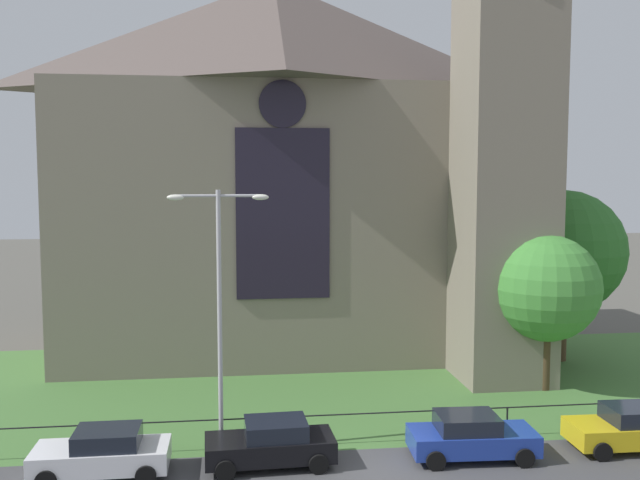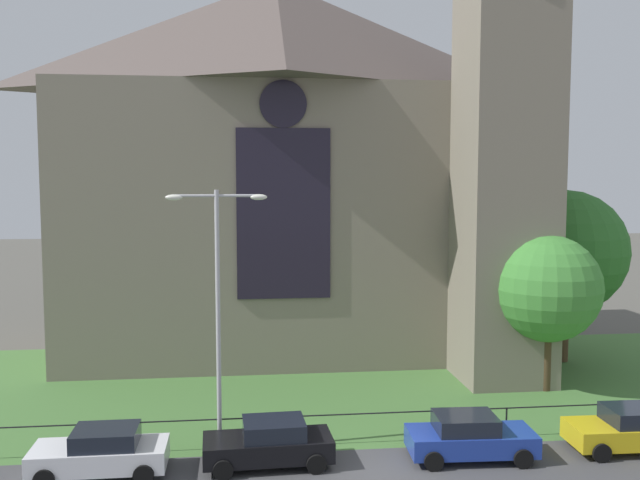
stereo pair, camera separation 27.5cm
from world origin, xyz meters
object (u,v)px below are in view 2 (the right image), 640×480
tree_right_near (547,289)px  parked_car_black (269,443)px  church_building (291,162)px  parked_car_blue (469,437)px  parked_car_yellow (631,429)px  streetlamp_near (218,289)px  parked_car_white (101,452)px  tree_right_far (564,252)px

tree_right_near → parked_car_black: 14.74m
parked_car_black → church_building: bearing=-99.2°
parked_car_blue → parked_car_yellow: bearing=3.3°
streetlamp_near → parked_car_white: bearing=-157.7°
church_building → tree_right_near: church_building is taller
tree_right_far → streetlamp_near: (-17.14, -10.09, 0.03)m
streetlamp_near → parked_car_black: bearing=-39.6°
streetlamp_near → tree_right_near: bearing=21.0°
parked_car_white → parked_car_yellow: (17.80, 0.00, 0.00)m
parked_car_white → parked_car_blue: same height
streetlamp_near → parked_car_white: size_ratio=2.14×
parked_car_blue → streetlamp_near: bearing=171.9°
church_building → tree_right_near: 15.11m
church_building → streetlamp_near: 15.72m
church_building → parked_car_blue: size_ratio=6.08×
parked_car_white → parked_car_black: size_ratio=0.98×
parked_car_white → parked_car_black: same height
church_building → parked_car_white: size_ratio=6.19×
church_building → tree_right_far: bearing=-18.4°
church_building → streetlamp_near: church_building is taller
parked_car_blue → parked_car_white: bearing=-177.7°
parked_car_blue → parked_car_yellow: size_ratio=1.01×
tree_right_near → tree_right_far: bearing=57.3°
parked_car_white → parked_car_blue: bearing=179.7°
tree_right_near → parked_car_white: tree_right_near is taller
parked_car_white → tree_right_far: bearing=-150.9°
parked_car_black → tree_right_near: bearing=-153.7°
church_building → streetlamp_near: (-3.58, -14.59, -4.62)m
parked_car_blue → parked_car_yellow: 5.79m
church_building → parked_car_yellow: bearing=-56.8°
tree_right_far → parked_car_yellow: 12.94m
parked_car_white → parked_car_yellow: 17.80m
parked_car_white → parked_car_yellow: bearing=180.0°
tree_right_near → parked_car_white: bearing=-158.7°
church_building → tree_right_far: 15.02m
parked_car_white → streetlamp_near: bearing=-157.7°
church_building → parked_car_yellow: (10.54, -16.10, -9.53)m
tree_right_far → tree_right_near: (-2.98, -4.65, -1.09)m
parked_car_black → parked_car_yellow: 12.48m
parked_car_yellow → parked_car_blue: bearing=2.0°
church_building → parked_car_black: 18.68m
streetlamp_near → parked_car_yellow: (14.13, -1.51, -4.91)m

